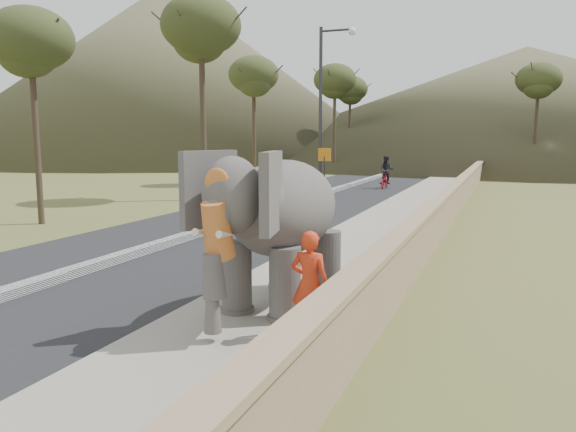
# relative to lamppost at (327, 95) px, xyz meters

# --- Properties ---
(ground) EXTENTS (160.00, 160.00, 0.00)m
(ground) POSITION_rel_lamppost_xyz_m (4.69, -17.48, -4.87)
(ground) COLOR olive
(ground) RESTS_ON ground
(road) EXTENTS (7.00, 120.00, 0.03)m
(road) POSITION_rel_lamppost_xyz_m (-0.31, -7.48, -4.86)
(road) COLOR black
(road) RESTS_ON ground
(median) EXTENTS (0.35, 120.00, 0.22)m
(median) POSITION_rel_lamppost_xyz_m (-0.31, -7.48, -4.76)
(median) COLOR black
(median) RESTS_ON ground
(walkway) EXTENTS (3.00, 120.00, 0.15)m
(walkway) POSITION_rel_lamppost_xyz_m (4.69, -7.48, -4.80)
(walkway) COLOR #9E9687
(walkway) RESTS_ON ground
(parapet) EXTENTS (0.30, 120.00, 1.10)m
(parapet) POSITION_rel_lamppost_xyz_m (6.34, -7.48, -4.32)
(parapet) COLOR tan
(parapet) RESTS_ON ground
(lamppost) EXTENTS (1.76, 0.36, 8.00)m
(lamppost) POSITION_rel_lamppost_xyz_m (0.00, 0.00, 0.00)
(lamppost) COLOR #2A292E
(lamppost) RESTS_ON ground
(signboard) EXTENTS (0.60, 0.08, 2.40)m
(signboard) POSITION_rel_lamppost_xyz_m (0.19, -0.87, -3.23)
(signboard) COLOR #2D2D33
(signboard) RESTS_ON ground
(hill_left) EXTENTS (60.00, 60.00, 22.00)m
(hill_left) POSITION_rel_lamppost_xyz_m (-33.31, 37.52, 6.13)
(hill_left) COLOR brown
(hill_left) RESTS_ON ground
(hill_far) EXTENTS (80.00, 80.00, 14.00)m
(hill_far) POSITION_rel_lamppost_xyz_m (9.69, 52.52, 2.13)
(hill_far) COLOR brown
(hill_far) RESTS_ON ground
(elephant_and_man) EXTENTS (2.31, 3.72, 2.57)m
(elephant_and_man) POSITION_rel_lamppost_xyz_m (4.71, -17.22, -3.45)
(elephant_and_man) COLOR #615C58
(elephant_and_man) RESTS_ON ground
(motorcyclist) EXTENTS (0.80, 1.82, 1.86)m
(motorcyclist) POSITION_rel_lamppost_xyz_m (1.78, 5.52, -4.16)
(motorcyclist) COLOR maroon
(motorcyclist) RESTS_ON ground
(trees) EXTENTS (47.97, 42.36, 9.45)m
(trees) POSITION_rel_lamppost_xyz_m (5.61, 11.34, -0.75)
(trees) COLOR #473828
(trees) RESTS_ON ground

